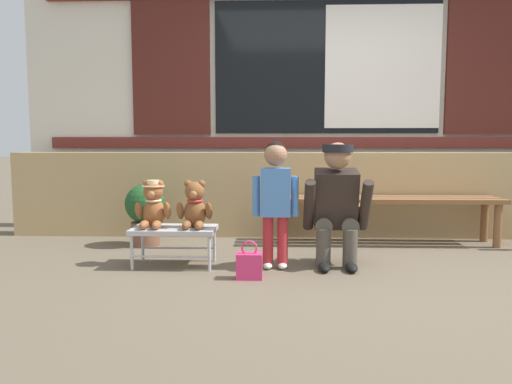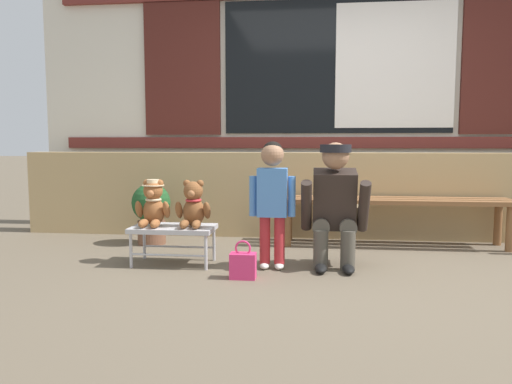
{
  "view_description": "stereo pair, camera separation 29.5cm",
  "coord_description": "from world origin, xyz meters",
  "px_view_note": "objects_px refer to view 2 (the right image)",
  "views": [
    {
      "loc": [
        -0.56,
        -3.48,
        0.94
      ],
      "look_at": [
        -0.71,
        0.42,
        0.55
      ],
      "focal_mm": 34.0,
      "sensor_mm": 36.0,
      "label": 1
    },
    {
      "loc": [
        -0.26,
        -3.46,
        0.94
      ],
      "look_at": [
        -0.71,
        0.42,
        0.55
      ],
      "focal_mm": 34.0,
      "sensor_mm": 36.0,
      "label": 2
    }
  ],
  "objects_px": {
    "wooden_bench_long": "(394,206)",
    "handbag_on_ground": "(243,265)",
    "small_display_bench": "(173,230)",
    "teddy_bear_with_hat": "(153,204)",
    "adult_crouching": "(336,205)",
    "child_standing": "(272,191)",
    "potted_plant": "(151,210)",
    "teddy_bear_plain": "(193,206)"
  },
  "relations": [
    {
      "from": "wooden_bench_long",
      "to": "small_display_bench",
      "type": "xyz_separation_m",
      "value": [
        -1.82,
        -0.89,
        -0.11
      ]
    },
    {
      "from": "potted_plant",
      "to": "teddy_bear_with_hat",
      "type": "bearing_deg",
      "value": -70.07
    },
    {
      "from": "small_display_bench",
      "to": "adult_crouching",
      "type": "relative_size",
      "value": 0.67
    },
    {
      "from": "adult_crouching",
      "to": "teddy_bear_with_hat",
      "type": "bearing_deg",
      "value": -178.43
    },
    {
      "from": "small_display_bench",
      "to": "teddy_bear_plain",
      "type": "distance_m",
      "value": 0.25
    },
    {
      "from": "small_display_bench",
      "to": "teddy_bear_with_hat",
      "type": "height_order",
      "value": "teddy_bear_with_hat"
    },
    {
      "from": "adult_crouching",
      "to": "potted_plant",
      "type": "bearing_deg",
      "value": 157.74
    },
    {
      "from": "small_display_bench",
      "to": "potted_plant",
      "type": "xyz_separation_m",
      "value": [
        -0.42,
        0.73,
        0.06
      ]
    },
    {
      "from": "small_display_bench",
      "to": "teddy_bear_with_hat",
      "type": "relative_size",
      "value": 1.76
    },
    {
      "from": "handbag_on_ground",
      "to": "potted_plant",
      "type": "xyz_separation_m",
      "value": [
        -1.02,
        1.07,
        0.23
      ]
    },
    {
      "from": "handbag_on_ground",
      "to": "potted_plant",
      "type": "relative_size",
      "value": 0.48
    },
    {
      "from": "small_display_bench",
      "to": "child_standing",
      "type": "height_order",
      "value": "child_standing"
    },
    {
      "from": "small_display_bench",
      "to": "teddy_bear_with_hat",
      "type": "bearing_deg",
      "value": 179.23
    },
    {
      "from": "wooden_bench_long",
      "to": "handbag_on_ground",
      "type": "height_order",
      "value": "wooden_bench_long"
    },
    {
      "from": "adult_crouching",
      "to": "teddy_bear_plain",
      "type": "bearing_deg",
      "value": -177.93
    },
    {
      "from": "child_standing",
      "to": "handbag_on_ground",
      "type": "distance_m",
      "value": 0.6
    },
    {
      "from": "small_display_bench",
      "to": "adult_crouching",
      "type": "bearing_deg",
      "value": 1.87
    },
    {
      "from": "wooden_bench_long",
      "to": "handbag_on_ground",
      "type": "bearing_deg",
      "value": -134.67
    },
    {
      "from": "teddy_bear_plain",
      "to": "adult_crouching",
      "type": "height_order",
      "value": "adult_crouching"
    },
    {
      "from": "handbag_on_ground",
      "to": "wooden_bench_long",
      "type": "bearing_deg",
      "value": 45.33
    },
    {
      "from": "teddy_bear_plain",
      "to": "handbag_on_ground",
      "type": "bearing_deg",
      "value": -38.31
    },
    {
      "from": "potted_plant",
      "to": "adult_crouching",
      "type": "bearing_deg",
      "value": -22.26
    },
    {
      "from": "small_display_bench",
      "to": "handbag_on_ground",
      "type": "distance_m",
      "value": 0.71
    },
    {
      "from": "teddy_bear_with_hat",
      "to": "teddy_bear_plain",
      "type": "bearing_deg",
      "value": -0.13
    },
    {
      "from": "small_display_bench",
      "to": "potted_plant",
      "type": "distance_m",
      "value": 0.84
    },
    {
      "from": "child_standing",
      "to": "potted_plant",
      "type": "xyz_separation_m",
      "value": [
        -1.2,
        0.77,
        -0.27
      ]
    },
    {
      "from": "teddy_bear_with_hat",
      "to": "handbag_on_ground",
      "type": "bearing_deg",
      "value": -24.55
    },
    {
      "from": "small_display_bench",
      "to": "potted_plant",
      "type": "bearing_deg",
      "value": 120.2
    },
    {
      "from": "child_standing",
      "to": "adult_crouching",
      "type": "bearing_deg",
      "value": 10.68
    },
    {
      "from": "teddy_bear_plain",
      "to": "handbag_on_ground",
      "type": "xyz_separation_m",
      "value": [
        0.44,
        -0.34,
        -0.37
      ]
    },
    {
      "from": "child_standing",
      "to": "adult_crouching",
      "type": "xyz_separation_m",
      "value": [
        0.47,
        0.09,
        -0.11
      ]
    },
    {
      "from": "teddy_bear_plain",
      "to": "child_standing",
      "type": "relative_size",
      "value": 0.38
    },
    {
      "from": "wooden_bench_long",
      "to": "child_standing",
      "type": "relative_size",
      "value": 2.19
    },
    {
      "from": "teddy_bear_with_hat",
      "to": "adult_crouching",
      "type": "bearing_deg",
      "value": 1.57
    },
    {
      "from": "wooden_bench_long",
      "to": "small_display_bench",
      "type": "height_order",
      "value": "wooden_bench_long"
    },
    {
      "from": "small_display_bench",
      "to": "handbag_on_ground",
      "type": "xyz_separation_m",
      "value": [
        0.6,
        -0.34,
        -0.17
      ]
    },
    {
      "from": "teddy_bear_with_hat",
      "to": "child_standing",
      "type": "xyz_separation_m",
      "value": [
        0.94,
        -0.05,
        0.12
      ]
    },
    {
      "from": "wooden_bench_long",
      "to": "potted_plant",
      "type": "xyz_separation_m",
      "value": [
        -2.24,
        -0.17,
        -0.05
      ]
    },
    {
      "from": "teddy_bear_with_hat",
      "to": "child_standing",
      "type": "distance_m",
      "value": 0.95
    },
    {
      "from": "wooden_bench_long",
      "to": "handbag_on_ground",
      "type": "distance_m",
      "value": 1.76
    },
    {
      "from": "adult_crouching",
      "to": "handbag_on_ground",
      "type": "xyz_separation_m",
      "value": [
        -0.65,
        -0.38,
        -0.38
      ]
    },
    {
      "from": "child_standing",
      "to": "potted_plant",
      "type": "height_order",
      "value": "child_standing"
    }
  ]
}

